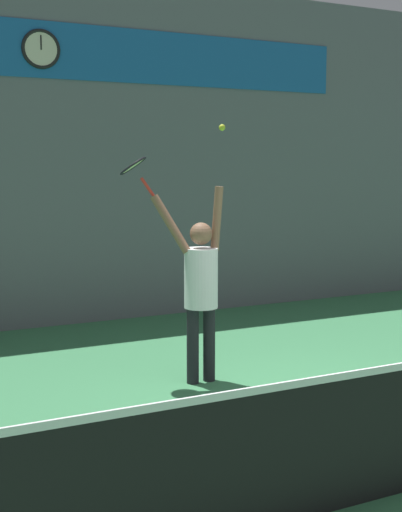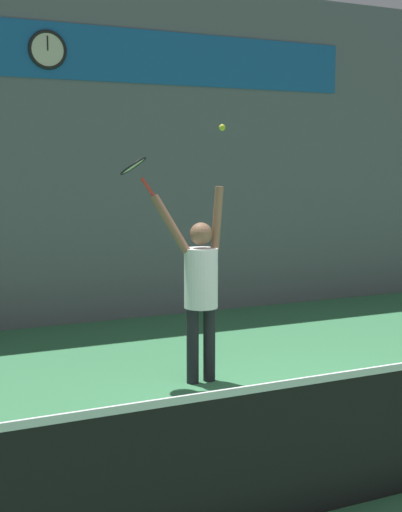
# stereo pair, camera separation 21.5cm
# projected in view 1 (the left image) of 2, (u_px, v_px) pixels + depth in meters

# --- Properties ---
(ground_plane) EXTENTS (18.00, 18.00, 0.00)m
(ground_plane) POSITION_uv_depth(u_px,v_px,m) (361.00, 429.00, 6.29)
(ground_plane) COLOR #387A4C
(back_wall) EXTENTS (18.00, 0.10, 5.00)m
(back_wall) POSITION_uv_depth(u_px,v_px,m) (136.00, 153.00, 10.65)
(back_wall) COLOR slate
(back_wall) RESTS_ON ground_plane
(sponsor_banner) EXTENTS (6.82, 0.02, 0.77)m
(sponsor_banner) POSITION_uv_depth(u_px,v_px,m) (137.00, 56.00, 10.42)
(sponsor_banner) COLOR #195B9E
(scoreboard_clock) EXTENTS (0.54, 0.05, 0.54)m
(scoreboard_clock) POSITION_uv_depth(u_px,v_px,m) (41.00, 49.00, 9.77)
(scoreboard_clock) COLOR beige
(tennis_player) EXTENTS (0.76, 0.46, 2.10)m
(tennis_player) POSITION_uv_depth(u_px,v_px,m) (200.00, 283.00, 7.53)
(tennis_player) COLOR black
(tennis_player) RESTS_ON ground_plane
(tennis_racket) EXTENTS (0.41, 0.42, 0.42)m
(tennis_racket) POSITION_uv_depth(u_px,v_px,m) (134.00, 168.00, 7.39)
(tennis_racket) COLOR red
(tennis_ball) EXTENTS (0.07, 0.07, 0.07)m
(tennis_ball) POSITION_uv_depth(u_px,v_px,m) (222.00, 127.00, 7.35)
(tennis_ball) COLOR #CCDB2D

